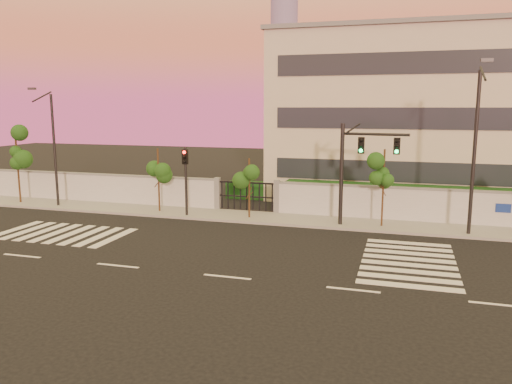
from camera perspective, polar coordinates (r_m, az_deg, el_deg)
ground at (r=20.36m, az=-3.30°, el=-9.68°), size 120.00×120.00×0.00m
sidewalk at (r=30.05m, az=3.53°, el=-3.13°), size 60.00×3.00×0.15m
perimeter_wall at (r=31.26m, az=4.36°, el=-0.77°), size 60.00×0.36×2.20m
hedge_row at (r=33.75m, az=7.10°, el=-0.47°), size 41.00×4.25×1.80m
institutional_building at (r=40.10m, az=20.28°, el=8.29°), size 24.40×12.40×12.25m
distant_skyscraper at (r=311.45m, az=3.25°, el=19.97°), size 16.00×16.00×118.00m
road_markings at (r=24.24m, az=-3.80°, el=-6.46°), size 57.00×7.62×0.02m
street_tree_b at (r=38.19m, az=-25.66°, el=4.45°), size 1.62×1.29×5.26m
street_tree_c at (r=32.17m, az=-11.08°, el=2.97°), size 1.39×1.11×4.16m
street_tree_d at (r=29.75m, az=-0.74°, el=1.99°), size 1.36×1.08×3.73m
street_tree_e at (r=28.42m, az=14.45°, el=2.39°), size 1.34×1.06×4.45m
traffic_signal_main at (r=28.19m, az=11.26°, el=3.31°), size 3.69×0.61×5.84m
traffic_signal_secondary at (r=30.67m, az=-8.05°, el=2.14°), size 0.34×0.33×4.34m
streetlight_west at (r=35.79m, az=-22.23°, el=5.06°), size 0.47×1.91×7.92m
streetlight_east at (r=27.79m, az=23.79°, el=4.95°), size 0.53×2.15×8.95m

